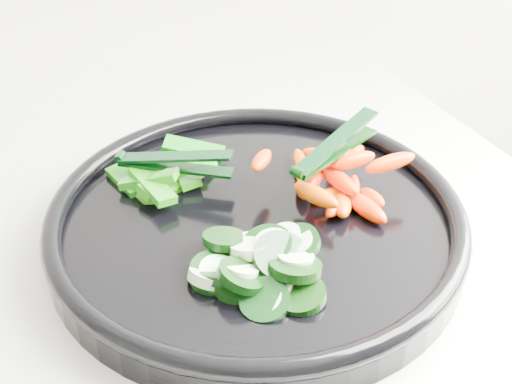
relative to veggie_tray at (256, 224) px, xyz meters
name	(u,v)px	position (x,y,z in m)	size (l,w,h in m)	color
veggie_tray	(256,224)	(0.00, 0.00, 0.00)	(0.40, 0.40, 0.04)	black
cucumber_pile	(256,267)	(-0.03, -0.07, 0.01)	(0.12, 0.13, 0.04)	black
carrot_pile	(335,179)	(0.08, 0.00, 0.02)	(0.15, 0.14, 0.05)	red
pepper_pile	(166,176)	(-0.05, 0.09, 0.01)	(0.12, 0.10, 0.04)	#246F0A
tong_carrot	(334,148)	(0.08, 0.01, 0.05)	(0.11, 0.06, 0.02)	black
tong_pepper	(172,162)	(-0.05, 0.08, 0.03)	(0.10, 0.08, 0.02)	black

